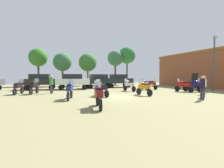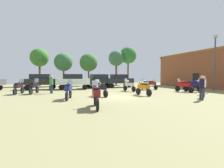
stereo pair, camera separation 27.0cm
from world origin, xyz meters
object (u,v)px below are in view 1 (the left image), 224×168
person_2 (51,83)px  motorcycle_6 (144,88)px  motorcycle_2 (99,95)px  person_1 (204,85)px  tree_2 (115,59)px  car_4 (40,81)px  car_5 (99,80)px  tree_3 (62,62)px  tree_4 (127,55)px  car_3 (118,80)px  motorcycle_4 (34,86)px  motorcycle_7 (102,88)px  motorcycle_9 (70,90)px  car_1 (73,80)px  motorcycle_12 (145,84)px  person_3 (203,86)px  tree_5 (38,58)px  motorcycle_3 (19,87)px  tree_1 (88,63)px  brick_building (215,69)px  motorcycle_8 (193,85)px  lamp_post (214,60)px  motorcycle_1 (184,85)px  motorcycle_5 (152,84)px  motorcycle_11 (129,85)px

person_2 → motorcycle_6: bearing=107.5°
motorcycle_2 → motorcycle_6: (5.50, 4.23, -0.02)m
person_1 → tree_2: size_ratio=0.25×
car_4 → car_5: (7.93, 0.35, 0.00)m
tree_3 → tree_4: size_ratio=0.75×
car_3 → motorcycle_6: bearing=167.3°
motorcycle_4 → motorcycle_7: size_ratio=1.02×
motorcycle_7 → car_3: car_3 is taller
motorcycle_9 → car_3: car_3 is taller
car_1 → motorcycle_12: bearing=-103.2°
motorcycle_2 → person_3: size_ratio=1.24×
person_1 → tree_5: 25.81m
car_3 → person_1: size_ratio=2.52×
motorcycle_4 → car_4: size_ratio=0.48×
motorcycle_3 → motorcycle_4: size_ratio=0.97×
motorcycle_9 → car_3: 13.80m
motorcycle_7 → tree_5: tree_5 is taller
tree_1 → tree_2: 5.77m
person_1 → person_2: (-11.73, 7.52, 0.07)m
brick_building → motorcycle_8: brick_building is taller
brick_building → tree_5: tree_5 is taller
car_1 → tree_1: size_ratio=0.77×
lamp_post → car_5: bearing=139.4°
tree_2 → tree_4: bearing=1.5°
brick_building → tree_3: tree_3 is taller
motorcycle_4 → motorcycle_9: bearing=-44.7°
car_4 → person_2: 5.76m
motorcycle_9 → person_3: 9.83m
motorcycle_1 → tree_2: size_ratio=0.33×
motorcycle_7 → car_3: size_ratio=0.49×
tree_4 → tree_3: bearing=-177.7°
motorcycle_4 → motorcycle_6: 10.59m
motorcycle_4 → motorcycle_5: bearing=18.6°
motorcycle_11 → car_3: bearing=66.0°
motorcycle_1 → motorcycle_11: (-5.23, 2.89, -0.01)m
motorcycle_5 → motorcycle_6: (-4.55, -5.42, 0.00)m
motorcycle_5 → tree_4: (2.47, 12.39, 5.24)m
person_2 → tree_1: (6.53, 12.81, 3.15)m
car_5 → tree_3: bearing=30.3°
brick_building → car_3: brick_building is taller
tree_2 → lamp_post: tree_2 is taller
person_2 → tree_5: size_ratio=0.28×
motorcycle_6 → car_4: bearing=122.8°
car_1 → person_3: 15.20m
motorcycle_12 → motorcycle_2: bearing=-123.5°
motorcycle_1 → car_3: size_ratio=0.52×
motorcycle_5 → person_1: bearing=77.1°
motorcycle_7 → car_1: 8.65m
motorcycle_7 → person_2: person_2 is taller
motorcycle_2 → tree_3: 21.80m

